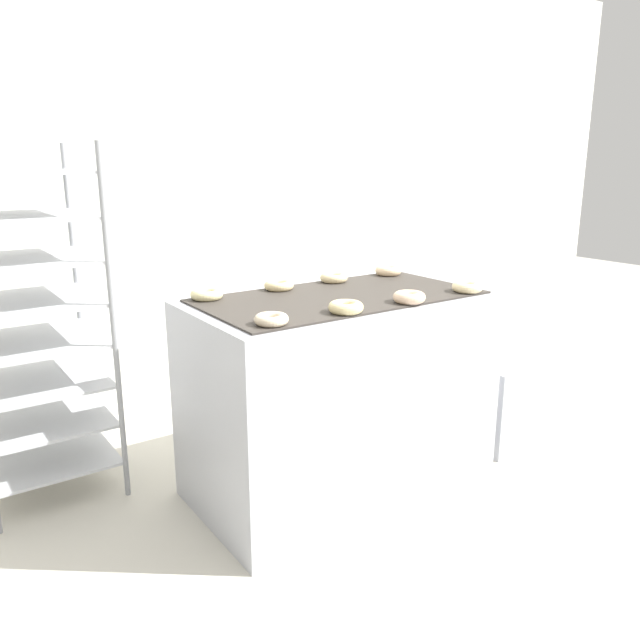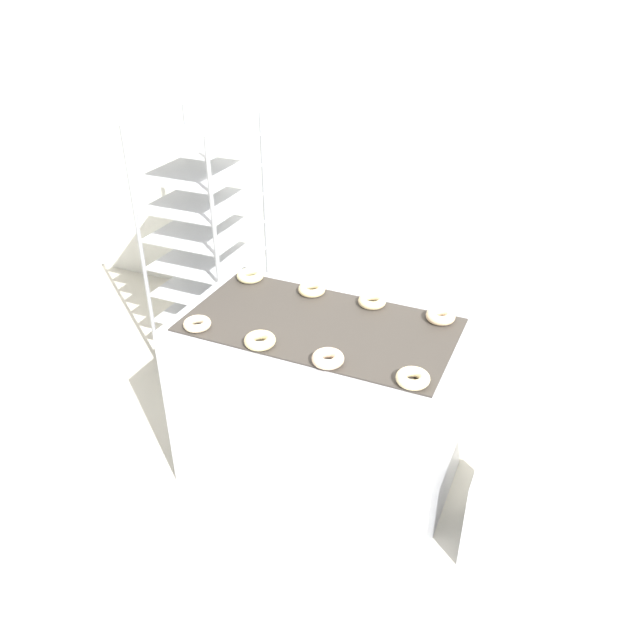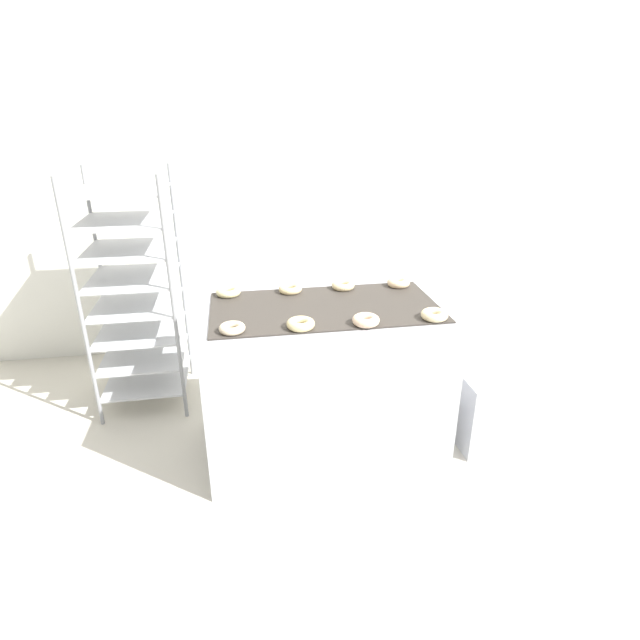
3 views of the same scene
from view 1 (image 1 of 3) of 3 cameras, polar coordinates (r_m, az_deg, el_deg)
The scene contains 13 objects.
ground_plane at distance 2.59m, azimuth 10.12°, elevation -19.98°, with size 14.00×14.00×0.00m, color beige.
wall_back at distance 3.92m, azimuth -11.80°, elevation 13.46°, with size 8.00×0.05×2.80m.
fryer_machine at distance 2.78m, azimuth 1.78°, elevation -6.76°, with size 1.29×0.71×0.89m.
baking_rack_cart at distance 2.95m, azimuth -24.79°, elevation -0.16°, with size 0.55×0.59×1.53m.
glaze_bin at distance 3.39m, azimuth 15.42°, elevation -7.30°, with size 0.28×0.36×0.45m.
donut_near_left at distance 2.19m, azimuth -4.46°, elevation 0.07°, with size 0.12×0.12×0.04m, color beige.
donut_near_midleft at distance 2.35m, azimuth 2.38°, elevation 1.19°, with size 0.13×0.13×0.04m, color beige.
donut_near_midright at distance 2.54m, azimuth 8.16°, elevation 2.09°, with size 0.13×0.13×0.04m, color beige.
donut_near_right at distance 2.79m, azimuth 13.32°, elevation 2.96°, with size 0.13×0.13×0.04m, color beige.
donut_far_left at distance 2.62m, azimuth -10.32°, elevation 2.33°, with size 0.13×0.13×0.04m, color beige.
donut_far_midleft at distance 2.77m, azimuth -3.78°, elevation 3.19°, with size 0.13×0.13×0.04m, color beige.
donut_far_midright at distance 2.94m, azimuth 1.27°, elevation 3.89°, with size 0.13×0.13×0.04m, color beige.
donut_far_right at distance 3.13m, azimuth 6.26°, elevation 4.52°, with size 0.13×0.13×0.04m, color beige.
Camera 1 is at (-1.54, -1.48, 1.46)m, focal length 35.00 mm.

